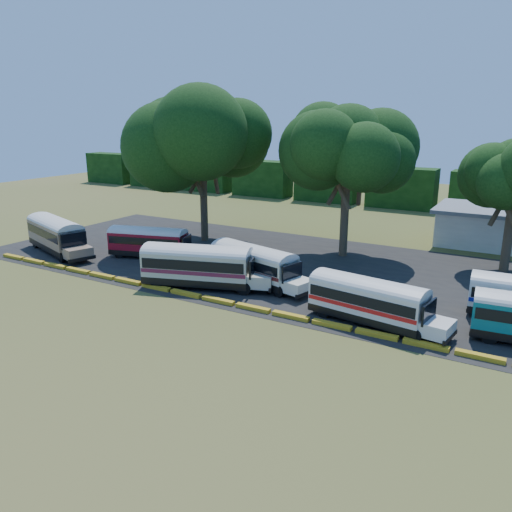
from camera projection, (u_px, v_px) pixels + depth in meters
The scene contains 11 objects.
ground at pixel (228, 311), 35.56m from camera, with size 160.00×160.00×0.00m, color #41531B.
asphalt_strip at pixel (309, 269), 45.10m from camera, with size 64.00×24.00×0.02m, color black.
curb at pixel (235, 304), 36.35m from camera, with size 53.70×0.45×0.30m.
treeline_backdrop at pixel (402, 188), 74.82m from camera, with size 130.00×4.00×6.00m.
bus_beige at pixel (56, 233), 50.24m from camera, with size 11.04×5.96×3.54m.
bus_red at pixel (150, 240), 48.45m from camera, with size 9.51×4.67×3.04m.
bus_cream_west at pixel (200, 264), 39.95m from camera, with size 10.93×5.70×3.50m.
bus_cream_east at pixel (255, 263), 40.86m from camera, with size 10.01×4.80×3.20m.
bus_white_red at pixel (370, 299), 32.89m from camera, with size 9.72×3.67×3.12m.
tree_west at pixel (202, 136), 52.75m from camera, with size 12.09×12.09×15.84m.
tree_center at pixel (348, 143), 46.71m from camera, with size 9.64×9.64×14.55m.
Camera 1 is at (18.26, -27.77, 13.38)m, focal length 35.00 mm.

